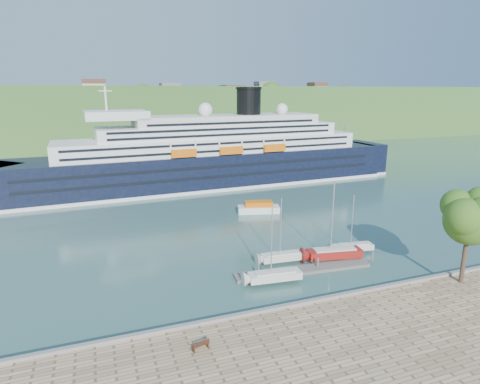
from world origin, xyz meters
name	(u,v)px	position (x,y,z in m)	size (l,w,h in m)	color
ground	(324,307)	(0.00, 0.00, 0.00)	(400.00, 400.00, 0.00)	#325956
far_hillside	(146,115)	(0.00, 145.00, 12.00)	(400.00, 50.00, 24.00)	#325E25
quay_coping	(326,298)	(0.00, -0.20, 1.15)	(220.00, 0.50, 0.30)	slate
cruise_ship	(206,137)	(3.19, 58.47, 11.62)	(103.45, 15.06, 23.23)	black
park_bench	(200,344)	(-14.50, -3.89, 1.50)	(1.57, 0.64, 1.01)	#472314
promenade_tree	(468,232)	(16.63, -2.08, 7.06)	(7.31, 7.31, 12.11)	#2F5817
floating_pontoon	(303,270)	(2.10, 8.43, 0.20)	(17.93, 2.19, 0.40)	slate
sailboat_white_near	(275,247)	(-2.64, 6.82, 4.54)	(7.03, 1.95, 9.08)	silver
sailboat_red	(336,224)	(7.61, 9.97, 5.26)	(8.14, 2.26, 10.51)	maroon
sailboat_white_far	(355,226)	(11.70, 11.47, 4.01)	(6.21, 1.73, 8.02)	silver
tender_launch	(259,207)	(6.47, 33.82, 1.08)	(7.80, 2.67, 2.16)	orange
sailboat_extra	(284,232)	(0.86, 11.72, 4.27)	(6.61, 1.84, 8.53)	silver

